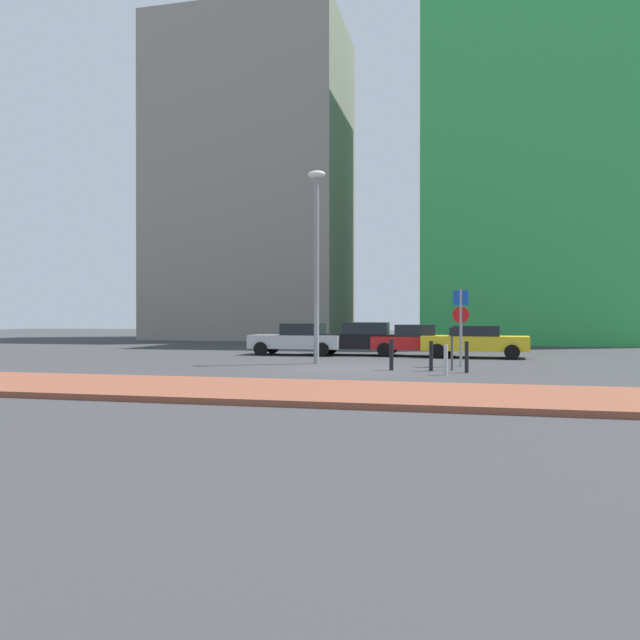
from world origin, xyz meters
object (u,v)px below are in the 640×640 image
at_px(parked_car_silver, 298,339).
at_px(parked_car_black, 360,338).
at_px(parked_car_red, 415,340).
at_px(traffic_bollard_mid, 467,357).
at_px(parked_car_yellow, 475,341).
at_px(traffic_bollard_edge, 391,355).
at_px(street_lamp, 316,251).
at_px(parking_meter, 452,343).
at_px(parking_sign_post, 461,318).
at_px(traffic_bollard_far, 431,356).
at_px(traffic_bollard_near, 446,360).

bearing_deg(parked_car_silver, parked_car_black, 10.71).
xyz_separation_m(parked_car_red, traffic_bollard_mid, (2.23, -8.08, -0.24)).
relative_size(parked_car_yellow, traffic_bollard_edge, 4.41).
bearing_deg(street_lamp, parking_meter, -19.12).
xyz_separation_m(parked_car_black, parking_sign_post, (4.68, -5.65, 0.98)).
bearing_deg(parking_meter, traffic_bollard_far, -147.32).
height_order(parked_car_yellow, traffic_bollard_near, parked_car_yellow).
bearing_deg(parked_car_silver, traffic_bollard_near, -50.34).
distance_m(parked_car_red, parked_car_yellow, 2.72).
bearing_deg(traffic_bollard_edge, traffic_bollard_mid, -8.72).
distance_m(traffic_bollard_mid, traffic_bollard_edge, 2.51).
distance_m(parked_car_silver, parking_sign_post, 9.18).
bearing_deg(parking_sign_post, parked_car_red, 110.26).
height_order(parked_car_silver, traffic_bollard_near, parked_car_silver).
height_order(parked_car_silver, traffic_bollard_mid, parked_car_silver).
bearing_deg(parked_car_yellow, parked_car_black, 173.57).
height_order(traffic_bollard_near, traffic_bollard_mid, traffic_bollard_mid).
xyz_separation_m(parking_sign_post, traffic_bollard_far, (-0.97, -2.15, -1.27)).
relative_size(parked_car_silver, parking_sign_post, 1.54).
distance_m(parked_car_yellow, parking_meter, 6.83).
height_order(parked_car_silver, parked_car_black, parked_car_black).
distance_m(parked_car_red, traffic_bollard_near, 9.14).
bearing_deg(parked_car_red, traffic_bollard_edge, -91.92).
height_order(parking_meter, traffic_bollard_near, parking_meter).
bearing_deg(parked_car_red, traffic_bollard_far, -82.07).
relative_size(parked_car_red, parking_sign_post, 1.41).
xyz_separation_m(parked_car_yellow, traffic_bollard_far, (-1.61, -7.20, -0.24)).
xyz_separation_m(parking_meter, traffic_bollard_far, (-0.68, -0.44, -0.44)).
relative_size(street_lamp, traffic_bollard_near, 7.86).
distance_m(parked_car_yellow, parking_sign_post, 5.20).
bearing_deg(parking_meter, traffic_bollard_mid, -60.04).
bearing_deg(traffic_bollard_edge, parking_sign_post, 43.14).
relative_size(parked_car_silver, street_lamp, 0.58).
bearing_deg(traffic_bollard_edge, parked_car_yellow, 67.83).
distance_m(parked_car_black, parked_car_red, 2.64).
height_order(traffic_bollard_far, traffic_bollard_edge, traffic_bollard_edge).
xyz_separation_m(parked_car_silver, parked_car_black, (2.88, 0.54, 0.03)).
bearing_deg(street_lamp, traffic_bollard_far, -26.39).
relative_size(traffic_bollard_mid, traffic_bollard_far, 1.02).
height_order(parked_car_silver, parked_car_yellow, parked_car_silver).
bearing_deg(traffic_bollard_mid, traffic_bollard_edge, 171.28).
bearing_deg(parking_meter, parked_car_red, 103.57).
xyz_separation_m(traffic_bollard_near, traffic_bollard_far, (-0.51, 1.31, 0.03)).
xyz_separation_m(parked_car_black, parked_car_yellow, (5.32, -0.60, -0.06)).
height_order(traffic_bollard_near, traffic_bollard_far, traffic_bollard_far).
relative_size(parked_car_yellow, traffic_bollard_near, 4.94).
bearing_deg(parked_car_black, parking_meter, -59.23).
distance_m(traffic_bollard_near, traffic_bollard_edge, 2.25).
bearing_deg(parked_car_black, traffic_bollard_far, -64.58).
xyz_separation_m(parked_car_silver, traffic_bollard_mid, (7.74, -7.65, -0.25)).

